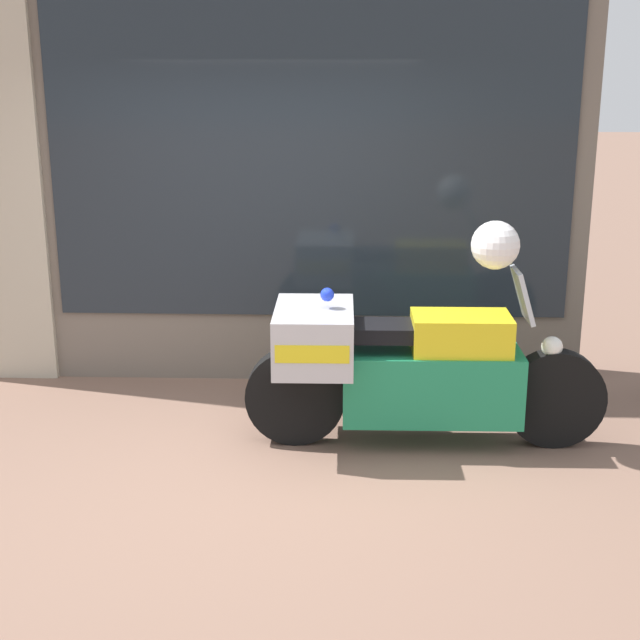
% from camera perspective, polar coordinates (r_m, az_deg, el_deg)
% --- Properties ---
extents(ground_plane, '(60.00, 60.00, 0.00)m').
position_cam_1_polar(ground_plane, '(5.61, -5.26, -10.01)').
color(ground_plane, '#7A5B4C').
extents(shop_building, '(5.01, 0.55, 3.90)m').
position_cam_1_polar(shop_building, '(7.09, -6.55, 11.89)').
color(shop_building, '#6B6056').
rests_on(shop_building, ground).
extents(window_display, '(3.75, 0.30, 2.11)m').
position_cam_1_polar(window_display, '(7.30, -0.81, 0.46)').
color(window_display, slate).
rests_on(window_display, ground).
extents(paramedic_motorcycle, '(2.38, 0.78, 1.21)m').
position_cam_1_polar(paramedic_motorcycle, '(5.88, 5.07, -2.91)').
color(paramedic_motorcycle, black).
rests_on(paramedic_motorcycle, ground).
extents(white_helmet, '(0.31, 0.31, 0.31)m').
position_cam_1_polar(white_helmet, '(5.74, 11.16, 4.73)').
color(white_helmet, white).
rests_on(white_helmet, paramedic_motorcycle).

